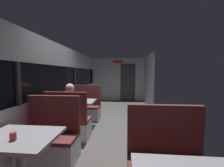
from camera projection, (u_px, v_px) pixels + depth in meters
ground_plane at (110, 130)px, 3.80m from camera, size 3.30×9.20×0.02m
carriage_window_panel_left at (56, 88)px, 3.84m from camera, size 0.09×8.48×2.30m
carriage_end_bulkhead at (119, 80)px, 7.87m from camera, size 2.90×0.11×2.30m
carriage_aisle_panel_right at (148, 81)px, 6.56m from camera, size 0.08×2.40×2.30m
dining_table_near_window at (20, 144)px, 1.75m from camera, size 0.90×0.70×0.74m
bench_near_window_facing_entry at (50, 141)px, 2.47m from camera, size 0.95×0.50×1.10m
dining_table_mid_window at (78, 104)px, 3.96m from camera, size 0.90×0.70×0.74m
bench_mid_window_facing_end at (69, 124)px, 3.29m from camera, size 0.95×0.50×1.10m
bench_mid_window_facing_entry at (85, 109)px, 4.68m from camera, size 0.95×0.50×1.10m
seated_passenger at (70, 114)px, 3.35m from camera, size 0.47×0.55×1.26m
coffee_cup_primary at (82, 99)px, 3.99m from camera, size 0.07×0.07×0.09m
coffee_cup_secondary at (13, 137)px, 1.63m from camera, size 0.07×0.07×0.09m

